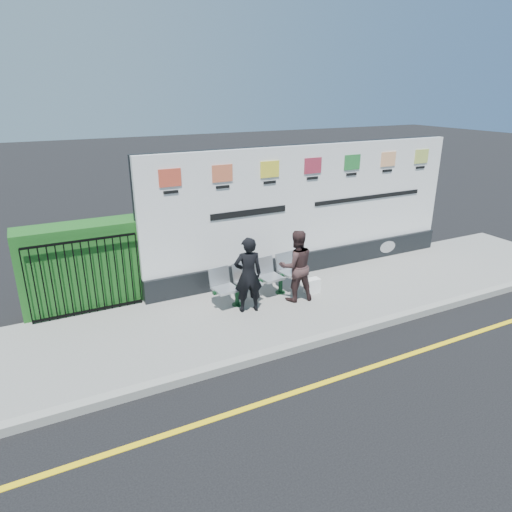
% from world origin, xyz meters
% --- Properties ---
extents(ground, '(80.00, 80.00, 0.00)m').
position_xyz_m(ground, '(0.00, 0.00, 0.00)').
color(ground, black).
extents(pavement, '(14.00, 3.00, 0.12)m').
position_xyz_m(pavement, '(0.00, 2.50, 0.06)').
color(pavement, gray).
rests_on(pavement, ground).
extents(kerb, '(14.00, 0.18, 0.14)m').
position_xyz_m(kerb, '(0.00, 1.00, 0.07)').
color(kerb, gray).
rests_on(kerb, ground).
extents(yellow_line, '(14.00, 0.10, 0.01)m').
position_xyz_m(yellow_line, '(0.00, 0.00, 0.00)').
color(yellow_line, yellow).
rests_on(yellow_line, ground).
extents(billboard, '(8.00, 0.30, 3.00)m').
position_xyz_m(billboard, '(0.50, 3.85, 1.42)').
color(billboard, black).
rests_on(billboard, pavement).
extents(hedge, '(2.35, 0.70, 1.70)m').
position_xyz_m(hedge, '(-4.58, 4.30, 0.97)').
color(hedge, '#1B541A').
rests_on(hedge, pavement).
extents(railing, '(2.05, 0.06, 1.54)m').
position_xyz_m(railing, '(-4.58, 3.85, 0.89)').
color(railing, black).
rests_on(railing, pavement).
extents(bench, '(2.13, 0.77, 0.45)m').
position_xyz_m(bench, '(-1.28, 2.92, 0.34)').
color(bench, '#B6BBC0').
rests_on(bench, pavement).
extents(woman_left, '(0.62, 0.47, 1.53)m').
position_xyz_m(woman_left, '(-1.72, 2.54, 0.89)').
color(woman_left, black).
rests_on(woman_left, pavement).
extents(woman_right, '(0.83, 0.69, 1.51)m').
position_xyz_m(woman_right, '(-0.62, 2.56, 0.88)').
color(woman_right, '#392525').
rests_on(woman_right, pavement).
extents(handbag_brown, '(0.27, 0.18, 0.20)m').
position_xyz_m(handbag_brown, '(-1.55, 2.90, 0.67)').
color(handbag_brown, '#311C0D').
rests_on(handbag_brown, bench).
extents(carrier_bag_white, '(0.32, 0.19, 0.32)m').
position_xyz_m(carrier_bag_white, '(-0.12, 2.68, 0.28)').
color(carrier_bag_white, white).
rests_on(carrier_bag_white, pavement).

